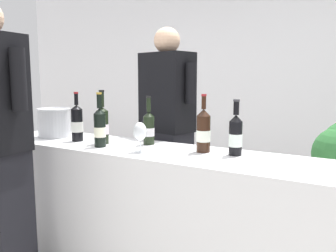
% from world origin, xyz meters
% --- Properties ---
extents(wall_back, '(8.00, 0.10, 2.80)m').
position_xyz_m(wall_back, '(0.00, 2.60, 1.40)').
color(wall_back, white).
rests_on(wall_back, ground_plane).
extents(counter, '(2.31, 0.52, 0.92)m').
position_xyz_m(counter, '(0.00, 0.00, 0.46)').
color(counter, white).
rests_on(counter, ground_plane).
extents(wine_bottle_0, '(0.08, 0.08, 0.31)m').
position_xyz_m(wine_bottle_0, '(0.56, 0.09, 1.03)').
color(wine_bottle_0, black).
rests_on(wine_bottle_0, counter).
extents(wine_bottle_1, '(0.08, 0.08, 0.34)m').
position_xyz_m(wine_bottle_1, '(0.37, 0.08, 1.04)').
color(wine_bottle_1, black).
rests_on(wine_bottle_1, counter).
extents(wine_bottle_2, '(0.08, 0.08, 0.35)m').
position_xyz_m(wine_bottle_2, '(-0.31, -0.02, 1.04)').
color(wine_bottle_2, black).
rests_on(wine_bottle_2, counter).
extents(wine_bottle_3, '(0.08, 0.08, 0.34)m').
position_xyz_m(wine_bottle_3, '(-0.53, -0.03, 1.04)').
color(wine_bottle_3, black).
rests_on(wine_bottle_3, counter).
extents(wine_bottle_4, '(0.07, 0.07, 0.32)m').
position_xyz_m(wine_bottle_4, '(-0.04, 0.12, 1.03)').
color(wine_bottle_4, black).
rests_on(wine_bottle_4, counter).
extents(wine_bottle_5, '(0.07, 0.07, 0.34)m').
position_xyz_m(wine_bottle_5, '(-0.26, -0.10, 1.04)').
color(wine_bottle_5, black).
rests_on(wine_bottle_5, counter).
extents(wine_glass, '(0.08, 0.08, 0.18)m').
position_xyz_m(wine_glass, '(0.05, -0.11, 1.03)').
color(wine_glass, silver).
rests_on(wine_glass, counter).
extents(ice_bucket, '(0.24, 0.24, 0.21)m').
position_xyz_m(ice_bucket, '(-0.80, 0.02, 1.02)').
color(ice_bucket, silver).
rests_on(ice_bucket, counter).
extents(person_server, '(0.53, 0.32, 1.72)m').
position_xyz_m(person_server, '(-0.14, 0.53, 0.84)').
color(person_server, black).
rests_on(person_server, ground_plane).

